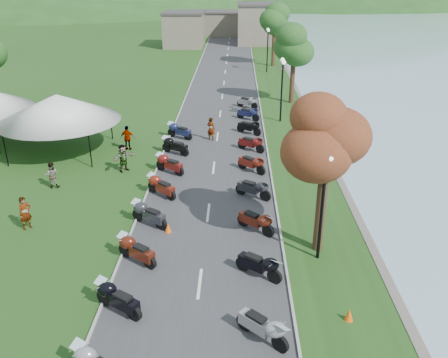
{
  "coord_description": "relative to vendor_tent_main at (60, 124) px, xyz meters",
  "views": [
    {
      "loc": [
        1.39,
        0.46,
        11.59
      ],
      "look_at": [
        0.78,
        23.41,
        1.3
      ],
      "focal_mm": 38.0,
      "sensor_mm": 36.0,
      "label": 1
    }
  ],
  "objects": [
    {
      "name": "road",
      "position": [
        10.4,
        9.38,
        -1.99
      ],
      "size": [
        7.0,
        120.0,
        0.02
      ],
      "primitive_type": "cube",
      "color": "#3C3C3F",
      "rests_on": "ground"
    },
    {
      "name": "far_building",
      "position": [
        8.4,
        54.38,
        0.5
      ],
      "size": [
        18.0,
        16.0,
        5.0
      ],
      "primitive_type": "cube",
      "color": "#756A5B",
      "rests_on": "ground"
    },
    {
      "name": "moto_row_left",
      "position": [
        7.69,
        -14.78,
        -1.45
      ],
      "size": [
        2.6,
        37.86,
        1.1
      ],
      "primitive_type": null,
      "color": "#331411",
      "rests_on": "ground"
    },
    {
      "name": "moto_row_right",
      "position": [
        12.82,
        -10.4,
        -1.45
      ],
      "size": [
        2.6,
        45.97,
        1.1
      ],
      "primitive_type": null,
      "color": "#331411",
      "rests_on": "ground"
    },
    {
      "name": "vendor_tent_main",
      "position": [
        0.0,
        0.0,
        0.0
      ],
      "size": [
        5.37,
        5.37,
        4.0
      ],
      "primitive_type": null,
      "color": "silver",
      "rests_on": "ground"
    },
    {
      "name": "tree_lakeside",
      "position": [
        15.49,
        -11.9,
        2.0
      ],
      "size": [
        2.88,
        2.88,
        7.99
      ],
      "primitive_type": null,
      "color": "#2D6023",
      "rests_on": "ground"
    },
    {
      "name": "pedestrian_a",
      "position": [
        1.74,
        -10.42,
        -2.0
      ],
      "size": [
        0.74,
        0.75,
        1.67
      ],
      "primitive_type": "imported",
      "rotation": [
        0.0,
        0.0,
        0.87
      ],
      "color": "slate",
      "rests_on": "ground"
    },
    {
      "name": "pedestrian_b",
      "position": [
        1.31,
        -5.72,
        -2.0
      ],
      "size": [
        0.8,
        0.53,
        1.53
      ],
      "primitive_type": "imported",
      "rotation": [
        0.0,
        0.0,
        3.31
      ],
      "color": "slate",
      "rests_on": "ground"
    }
  ]
}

